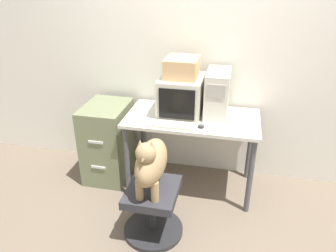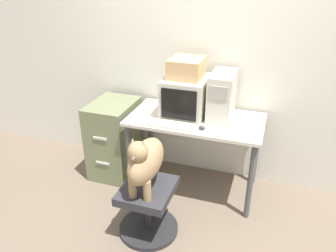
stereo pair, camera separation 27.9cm
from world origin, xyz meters
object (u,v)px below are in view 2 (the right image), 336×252
at_px(cardboard_box, 187,68).
at_px(pc_tower, 222,95).
at_px(keyboard, 171,125).
at_px(filing_cabinet, 115,138).
at_px(office_chair, 148,207).
at_px(dog, 145,161).
at_px(crt_monitor, 186,96).

bearing_deg(cardboard_box, pc_tower, 5.24).
height_order(pc_tower, keyboard, pc_tower).
bearing_deg(filing_cabinet, cardboard_box, 4.31).
relative_size(filing_cabinet, cardboard_box, 2.52).
height_order(keyboard, office_chair, keyboard).
height_order(office_chair, dog, dog).
xyz_separation_m(filing_cabinet, cardboard_box, (0.76, 0.06, 0.82)).
bearing_deg(office_chair, dog, -90.00).
bearing_deg(dog, filing_cabinet, 131.45).
distance_m(office_chair, cardboard_box, 1.27).
bearing_deg(dog, keyboard, 85.31).
relative_size(pc_tower, keyboard, 1.04).
distance_m(office_chair, filing_cabinet, 1.02).
height_order(pc_tower, office_chair, pc_tower).
relative_size(office_chair, filing_cabinet, 0.62).
bearing_deg(office_chair, crt_monitor, 84.16).
bearing_deg(pc_tower, cardboard_box, -174.76).
height_order(dog, cardboard_box, cardboard_box).
height_order(crt_monitor, office_chair, crt_monitor).
height_order(office_chair, filing_cabinet, filing_cabinet).
xyz_separation_m(crt_monitor, filing_cabinet, (-0.76, -0.05, -0.55)).
bearing_deg(dog, crt_monitor, 84.34).
height_order(office_chair, cardboard_box, cardboard_box).
relative_size(dog, filing_cabinet, 0.64).
bearing_deg(filing_cabinet, keyboard, -19.68).
bearing_deg(pc_tower, keyboard, -137.17).
bearing_deg(keyboard, office_chair, -94.94).
distance_m(filing_cabinet, cardboard_box, 1.12).
bearing_deg(crt_monitor, cardboard_box, 90.00).
relative_size(crt_monitor, filing_cabinet, 0.58).
height_order(keyboard, dog, dog).
bearing_deg(office_chair, pc_tower, 63.46).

